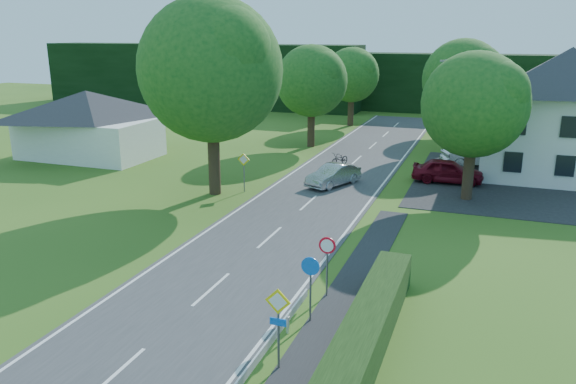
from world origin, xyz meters
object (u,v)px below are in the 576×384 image
at_px(streetlight, 467,119).
at_px(parked_car_silver_a, 475,155).
at_px(parasol, 544,165).
at_px(moving_car, 333,175).
at_px(parked_car_red, 448,171).
at_px(motorcycle, 340,159).

bearing_deg(streetlight, parked_car_silver_a, 85.77).
bearing_deg(parasol, parked_car_silver_a, 144.26).
distance_m(moving_car, parked_car_red, 7.55).
height_order(moving_car, parasol, parasol).
xyz_separation_m(motorcycle, parasol, (13.72, 0.22, 0.58)).
bearing_deg(moving_car, parked_car_silver_a, 70.29).
bearing_deg(parked_car_red, streetlight, -149.36).
distance_m(parked_car_silver_a, parasol, 5.46).
relative_size(streetlight, parasol, 3.28).
height_order(streetlight, motorcycle, streetlight).
height_order(motorcycle, parked_car_silver_a, parked_car_silver_a).
bearing_deg(motorcycle, parked_car_red, 5.04).
relative_size(parked_car_silver_a, parasol, 1.94).
distance_m(streetlight, parked_car_red, 4.06).
distance_m(streetlight, moving_car, 8.81).
xyz_separation_m(moving_car, parasol, (12.70, 5.63, 0.42)).
bearing_deg(parked_car_red, motorcycle, 72.61).
relative_size(parked_car_red, parasol, 1.85).
bearing_deg(parked_car_silver_a, parked_car_red, 139.89).
distance_m(parked_car_red, parked_car_silver_a, 5.71).
xyz_separation_m(streetlight, parasol, (4.94, 3.82, -3.33)).
bearing_deg(motorcycle, parasol, 21.04).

